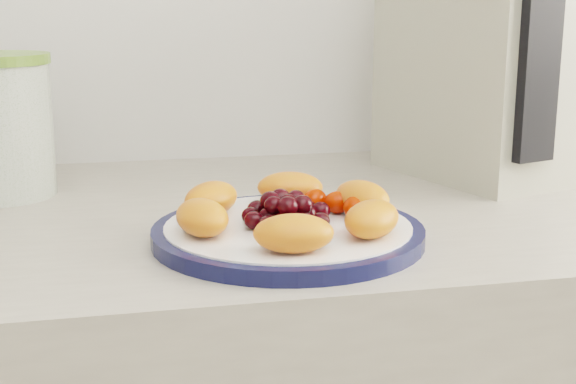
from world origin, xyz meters
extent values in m
cylinder|color=#10153A|center=(-0.06, 1.06, 0.91)|extent=(0.27, 0.27, 0.01)
cylinder|color=white|center=(-0.06, 1.06, 0.91)|extent=(0.24, 0.24, 0.02)
cube|color=#A9A691|center=(0.26, 1.31, 1.06)|extent=(0.25, 0.30, 0.32)
cube|color=black|center=(0.26, 1.17, 1.06)|extent=(0.06, 0.03, 0.24)
ellipsoid|color=#E05C1F|center=(0.02, 1.08, 0.93)|extent=(0.07, 0.08, 0.03)
ellipsoid|color=#E05C1F|center=(-0.04, 1.14, 0.93)|extent=(0.08, 0.06, 0.03)
ellipsoid|color=#E05C1F|center=(-0.13, 1.11, 0.93)|extent=(0.08, 0.08, 0.03)
ellipsoid|color=#E05C1F|center=(-0.15, 1.04, 0.93)|extent=(0.06, 0.08, 0.03)
ellipsoid|color=#E05C1F|center=(-0.07, 0.97, 0.93)|extent=(0.08, 0.06, 0.03)
ellipsoid|color=#E05C1F|center=(0.01, 1.00, 0.93)|extent=(0.08, 0.08, 0.03)
ellipsoid|color=black|center=(-0.06, 1.06, 0.93)|extent=(0.02, 0.02, 0.02)
ellipsoid|color=black|center=(-0.04, 1.06, 0.93)|extent=(0.02, 0.02, 0.02)
ellipsoid|color=black|center=(-0.05, 1.07, 0.93)|extent=(0.02, 0.02, 0.02)
ellipsoid|color=black|center=(-0.07, 1.07, 0.93)|extent=(0.02, 0.02, 0.02)
ellipsoid|color=black|center=(-0.08, 1.06, 0.93)|extent=(0.02, 0.02, 0.02)
ellipsoid|color=black|center=(-0.07, 1.04, 0.93)|extent=(0.02, 0.02, 0.02)
ellipsoid|color=black|center=(-0.05, 1.04, 0.93)|extent=(0.02, 0.02, 0.02)
ellipsoid|color=black|center=(-0.02, 1.07, 0.93)|extent=(0.02, 0.02, 0.02)
ellipsoid|color=black|center=(-0.03, 1.08, 0.93)|extent=(0.02, 0.02, 0.02)
ellipsoid|color=black|center=(-0.05, 1.09, 0.93)|extent=(0.02, 0.02, 0.02)
ellipsoid|color=black|center=(-0.07, 1.09, 0.93)|extent=(0.02, 0.02, 0.02)
ellipsoid|color=black|center=(-0.09, 1.08, 0.93)|extent=(0.02, 0.02, 0.02)
ellipsoid|color=black|center=(-0.10, 1.07, 0.93)|extent=(0.02, 0.02, 0.02)
ellipsoid|color=black|center=(-0.10, 1.05, 0.93)|extent=(0.02, 0.02, 0.02)
ellipsoid|color=black|center=(-0.09, 1.03, 0.93)|extent=(0.02, 0.02, 0.02)
ellipsoid|color=black|center=(-0.07, 1.02, 0.93)|extent=(0.02, 0.02, 0.02)
ellipsoid|color=black|center=(-0.05, 1.02, 0.93)|extent=(0.02, 0.02, 0.02)
ellipsoid|color=black|center=(-0.03, 1.03, 0.93)|extent=(0.02, 0.02, 0.02)
ellipsoid|color=black|center=(-0.06, 1.06, 0.94)|extent=(0.02, 0.02, 0.02)
ellipsoid|color=black|center=(-0.05, 1.07, 0.94)|extent=(0.02, 0.02, 0.02)
ellipsoid|color=black|center=(-0.06, 1.07, 0.94)|extent=(0.02, 0.02, 0.02)
ellipsoid|color=black|center=(-0.08, 1.06, 0.94)|extent=(0.02, 0.02, 0.02)
ellipsoid|color=black|center=(-0.08, 1.05, 0.94)|extent=(0.02, 0.02, 0.02)
ellipsoid|color=black|center=(-0.06, 1.04, 0.94)|extent=(0.02, 0.02, 0.02)
ellipsoid|color=black|center=(-0.05, 1.04, 0.94)|extent=(0.02, 0.02, 0.02)
ellipsoid|color=red|center=(0.00, 1.09, 0.93)|extent=(0.03, 0.03, 0.02)
ellipsoid|color=red|center=(0.03, 1.09, 0.93)|extent=(0.03, 0.03, 0.02)
ellipsoid|color=red|center=(0.01, 1.06, 0.93)|extent=(0.04, 0.04, 0.02)
ellipsoid|color=red|center=(-0.02, 1.10, 0.93)|extent=(0.04, 0.04, 0.02)
camera|label=1|loc=(-0.22, 0.32, 1.13)|focal=50.00mm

